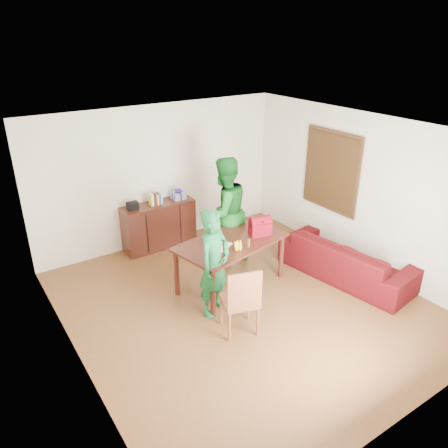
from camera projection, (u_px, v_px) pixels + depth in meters
room at (240, 225)px, 6.39m from camera, size 5.20×5.70×2.90m
table at (231, 247)px, 7.02m from camera, size 1.93×1.32×0.83m
chair at (240, 312)px, 6.10m from camera, size 0.59×0.58×1.05m
person_near at (214, 263)px, 6.31m from camera, size 0.71×0.60×1.65m
person_far at (224, 212)px, 7.65m from camera, size 1.02×0.83×1.98m
laptop at (220, 244)px, 6.78m from camera, size 0.41×0.36×0.24m
bananas at (238, 249)px, 6.65m from camera, size 0.18×0.12×0.07m
bottle at (248, 242)px, 6.75m from camera, size 0.06×0.06×0.17m
red_bag at (260, 228)px, 7.13m from camera, size 0.39×0.28×0.26m
sofa at (347, 259)px, 7.44m from camera, size 1.24×2.42×0.67m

